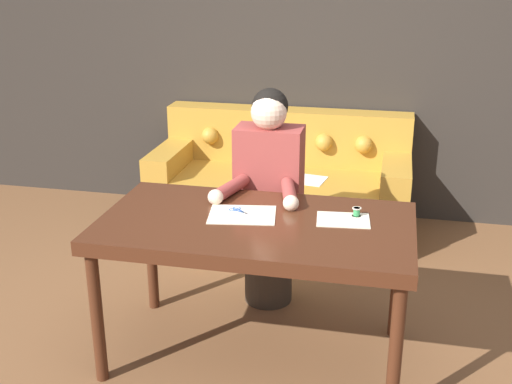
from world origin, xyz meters
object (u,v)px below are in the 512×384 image
at_px(dining_table, 256,235).
at_px(couch, 281,188).
at_px(scissors, 240,211).
at_px(person, 268,200).
at_px(thread_spool, 357,212).

distance_m(dining_table, couch, 1.75).
bearing_deg(scissors, person, 84.43).
xyz_separation_m(couch, person, (0.12, -1.13, 0.33)).
height_order(couch, person, person).
xyz_separation_m(scissors, thread_spool, (0.56, 0.06, 0.02)).
distance_m(couch, person, 1.18).
distance_m(couch, thread_spool, 1.73).
relative_size(couch, thread_spool, 41.31).
relative_size(person, thread_spool, 28.32).
bearing_deg(person, dining_table, -84.81).
height_order(couch, thread_spool, couch).
relative_size(person, scissors, 6.77).
height_order(scissors, thread_spool, thread_spool).
bearing_deg(thread_spool, person, 141.43).
bearing_deg(dining_table, thread_spool, 18.78).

